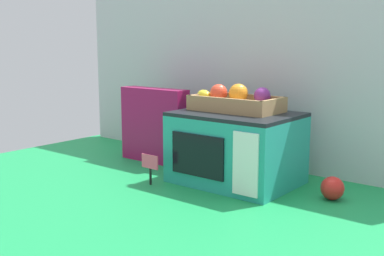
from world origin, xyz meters
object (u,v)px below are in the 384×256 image
Objects in this scene: cookie_set_box at (154,125)px; loose_toy_apple at (332,188)px; toy_microwave at (236,148)px; price_sign at (150,165)px; food_groups_crate at (235,102)px.

cookie_set_box is 4.26× the size of loose_toy_apple.
cookie_set_box is at bearing 178.91° from loose_toy_apple.
toy_microwave reaches higher than price_sign.
food_groups_crate is 1.04× the size of cookie_set_box.
toy_microwave is 0.33m from loose_toy_apple.
loose_toy_apple is (0.53, 0.23, -0.03)m from price_sign.
toy_microwave is at bearing -174.99° from loose_toy_apple.
toy_microwave is 5.51× the size of loose_toy_apple.
price_sign is (-0.17, -0.23, -0.20)m from food_groups_crate.
toy_microwave is 1.25× the size of food_groups_crate.
price_sign is at bearing -135.57° from toy_microwave.
cookie_set_box is 0.74m from loose_toy_apple.
food_groups_crate reaches higher than loose_toy_apple.
toy_microwave is at bearing -5.92° from cookie_set_box.
food_groups_crate is (-0.03, 0.03, 0.15)m from toy_microwave.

